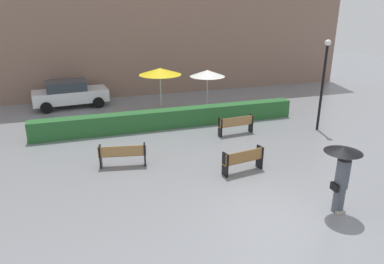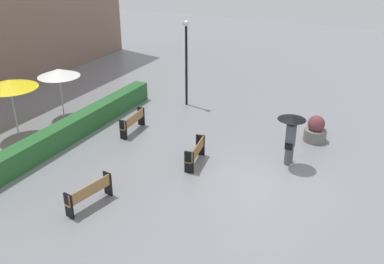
{
  "view_description": "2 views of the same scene",
  "coord_description": "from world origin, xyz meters",
  "px_view_note": "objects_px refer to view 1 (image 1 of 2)",
  "views": [
    {
      "loc": [
        -5.11,
        -7.6,
        5.65
      ],
      "look_at": [
        -0.91,
        5.24,
        0.8
      ],
      "focal_mm": 32.88,
      "sensor_mm": 36.0,
      "label": 1
    },
    {
      "loc": [
        -13.12,
        -3.52,
        8.06
      ],
      "look_at": [
        0.83,
        3.19,
        0.97
      ],
      "focal_mm": 41.0,
      "sensor_mm": 36.0,
      "label": 2
    }
  ],
  "objects_px": {
    "lamp_post": "(324,77)",
    "parked_car": "(70,93)",
    "bench_back_row": "(236,124)",
    "patio_umbrella_white": "(207,73)",
    "bench_mid_center": "(244,159)",
    "pedestrian_with_umbrella": "(342,169)",
    "patio_umbrella_yellow": "(160,71)",
    "bench_far_left": "(123,154)"
  },
  "relations": [
    {
      "from": "bench_back_row",
      "to": "pedestrian_with_umbrella",
      "type": "distance_m",
      "value": 6.95
    },
    {
      "from": "patio_umbrella_yellow",
      "to": "patio_umbrella_white",
      "type": "height_order",
      "value": "patio_umbrella_yellow"
    },
    {
      "from": "bench_back_row",
      "to": "pedestrian_with_umbrella",
      "type": "relative_size",
      "value": 0.86
    },
    {
      "from": "bench_far_left",
      "to": "bench_back_row",
      "type": "height_order",
      "value": "bench_back_row"
    },
    {
      "from": "bench_mid_center",
      "to": "patio_umbrella_white",
      "type": "bearing_deg",
      "value": 79.25
    },
    {
      "from": "bench_mid_center",
      "to": "pedestrian_with_umbrella",
      "type": "xyz_separation_m",
      "value": [
        1.44,
        -3.18,
        0.85
      ]
    },
    {
      "from": "bench_mid_center",
      "to": "pedestrian_with_umbrella",
      "type": "relative_size",
      "value": 0.8
    },
    {
      "from": "pedestrian_with_umbrella",
      "to": "bench_back_row",
      "type": "bearing_deg",
      "value": 90.04
    },
    {
      "from": "pedestrian_with_umbrella",
      "to": "parked_car",
      "type": "height_order",
      "value": "pedestrian_with_umbrella"
    },
    {
      "from": "bench_mid_center",
      "to": "bench_back_row",
      "type": "bearing_deg",
      "value": 68.85
    },
    {
      "from": "bench_far_left",
      "to": "bench_mid_center",
      "type": "height_order",
      "value": "bench_mid_center"
    },
    {
      "from": "patio_umbrella_white",
      "to": "bench_mid_center",
      "type": "bearing_deg",
      "value": -100.75
    },
    {
      "from": "parked_car",
      "to": "patio_umbrella_yellow",
      "type": "bearing_deg",
      "value": -33.92
    },
    {
      "from": "patio_umbrella_white",
      "to": "parked_car",
      "type": "relative_size",
      "value": 0.54
    },
    {
      "from": "bench_far_left",
      "to": "bench_mid_center",
      "type": "xyz_separation_m",
      "value": [
        4.04,
        -1.84,
        0.0
      ]
    },
    {
      "from": "bench_mid_center",
      "to": "patio_umbrella_yellow",
      "type": "height_order",
      "value": "patio_umbrella_yellow"
    },
    {
      "from": "lamp_post",
      "to": "patio_umbrella_white",
      "type": "relative_size",
      "value": 1.8
    },
    {
      "from": "bench_back_row",
      "to": "lamp_post",
      "type": "bearing_deg",
      "value": -8.53
    },
    {
      "from": "pedestrian_with_umbrella",
      "to": "patio_umbrella_yellow",
      "type": "xyz_separation_m",
      "value": [
        -2.57,
        11.11,
        1.03
      ]
    },
    {
      "from": "patio_umbrella_yellow",
      "to": "parked_car",
      "type": "bearing_deg",
      "value": 146.08
    },
    {
      "from": "lamp_post",
      "to": "parked_car",
      "type": "height_order",
      "value": "lamp_post"
    },
    {
      "from": "bench_back_row",
      "to": "patio_umbrella_yellow",
      "type": "bearing_deg",
      "value": 121.41
    },
    {
      "from": "bench_far_left",
      "to": "patio_umbrella_yellow",
      "type": "xyz_separation_m",
      "value": [
        2.91,
        6.09,
        1.88
      ]
    },
    {
      "from": "bench_mid_center",
      "to": "lamp_post",
      "type": "height_order",
      "value": "lamp_post"
    },
    {
      "from": "patio_umbrella_white",
      "to": "pedestrian_with_umbrella",
      "type": "bearing_deg",
      "value": -90.05
    },
    {
      "from": "pedestrian_with_umbrella",
      "to": "parked_car",
      "type": "distance_m",
      "value": 16.08
    },
    {
      "from": "bench_far_left",
      "to": "patio_umbrella_white",
      "type": "height_order",
      "value": "patio_umbrella_white"
    },
    {
      "from": "pedestrian_with_umbrella",
      "to": "patio_umbrella_white",
      "type": "relative_size",
      "value": 0.86
    },
    {
      "from": "lamp_post",
      "to": "parked_car",
      "type": "bearing_deg",
      "value": 144.81
    },
    {
      "from": "lamp_post",
      "to": "patio_umbrella_yellow",
      "type": "xyz_separation_m",
      "value": [
        -6.61,
        4.82,
        -0.2
      ]
    },
    {
      "from": "bench_back_row",
      "to": "patio_umbrella_white",
      "type": "relative_size",
      "value": 0.74
    },
    {
      "from": "bench_mid_center",
      "to": "patio_umbrella_white",
      "type": "xyz_separation_m",
      "value": [
        1.45,
        7.65,
        1.68
      ]
    },
    {
      "from": "patio_umbrella_yellow",
      "to": "parked_car",
      "type": "xyz_separation_m",
      "value": [
        -4.76,
        3.2,
        -1.57
      ]
    },
    {
      "from": "bench_mid_center",
      "to": "patio_umbrella_yellow",
      "type": "relative_size",
      "value": 0.64
    },
    {
      "from": "patio_umbrella_white",
      "to": "parked_car",
      "type": "distance_m",
      "value": 8.24
    },
    {
      "from": "bench_mid_center",
      "to": "patio_umbrella_yellow",
      "type": "distance_m",
      "value": 8.23
    },
    {
      "from": "parked_car",
      "to": "bench_mid_center",
      "type": "bearing_deg",
      "value": -62.11
    },
    {
      "from": "bench_far_left",
      "to": "patio_umbrella_yellow",
      "type": "bearing_deg",
      "value": 64.46
    },
    {
      "from": "bench_far_left",
      "to": "lamp_post",
      "type": "height_order",
      "value": "lamp_post"
    },
    {
      "from": "lamp_post",
      "to": "patio_umbrella_yellow",
      "type": "bearing_deg",
      "value": 143.93
    },
    {
      "from": "bench_back_row",
      "to": "patio_umbrella_white",
      "type": "xyz_separation_m",
      "value": [
        0.01,
        3.93,
        1.67
      ]
    },
    {
      "from": "parked_car",
      "to": "bench_far_left",
      "type": "bearing_deg",
      "value": -78.76
    }
  ]
}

